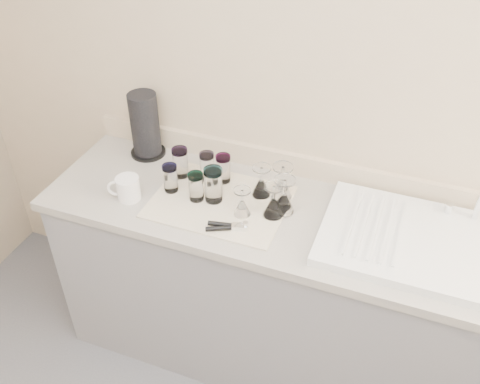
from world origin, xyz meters
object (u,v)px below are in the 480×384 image
at_px(tumbler_magenta, 170,178).
at_px(white_mug, 127,188).
at_px(goblet_front_right, 273,205).
at_px(tumbler_teal, 180,162).
at_px(goblet_back_left, 261,185).
at_px(tumbler_purple, 223,168).
at_px(tumbler_lavender, 213,185).
at_px(paper_towel_roll, 145,126).
at_px(tumbler_cyan, 207,166).
at_px(can_opener, 227,227).
at_px(tumbler_blue, 196,186).
at_px(goblet_front_left, 242,206).
at_px(goblet_back_right, 282,186).
at_px(goblet_extra, 284,200).
at_px(sink_unit, 432,245).

height_order(tumbler_magenta, white_mug, tumbler_magenta).
bearing_deg(white_mug, goblet_front_right, 9.65).
xyz_separation_m(tumbler_teal, goblet_back_left, (0.37, -0.00, -0.02)).
bearing_deg(tumbler_purple, tumbler_lavender, -84.45).
bearing_deg(paper_towel_roll, tumbler_lavender, -27.39).
relative_size(tumbler_cyan, can_opener, 0.80).
relative_size(tumbler_blue, paper_towel_roll, 0.41).
distance_m(tumbler_lavender, paper_towel_roll, 0.49).
relative_size(goblet_back_left, goblet_front_left, 1.14).
xyz_separation_m(tumbler_magenta, tumbler_lavender, (0.19, 0.00, 0.01)).
distance_m(tumbler_lavender, goblet_front_right, 0.26).
bearing_deg(tumbler_lavender, goblet_back_right, 25.30).
relative_size(tumbler_teal, tumbler_lavender, 0.90).
relative_size(tumbler_cyan, white_mug, 0.86).
xyz_separation_m(tumbler_purple, tumbler_lavender, (0.01, -0.14, 0.01)).
relative_size(goblet_front_right, goblet_extra, 0.94).
relative_size(tumbler_teal, goblet_back_right, 0.90).
bearing_deg(white_mug, paper_towel_roll, 104.83).
height_order(goblet_front_left, goblet_extra, goblet_extra).
bearing_deg(goblet_extra, paper_towel_roll, 165.43).
xyz_separation_m(tumbler_teal, tumbler_purple, (0.19, 0.03, -0.00)).
distance_m(goblet_back_right, goblet_extra, 0.09).
bearing_deg(can_opener, paper_towel_roll, 145.94).
relative_size(tumbler_purple, white_mug, 0.86).
bearing_deg(white_mug, goblet_back_right, 20.93).
xyz_separation_m(sink_unit, goblet_back_left, (-0.70, 0.08, 0.04)).
bearing_deg(can_opener, tumbler_lavender, 128.88).
distance_m(white_mug, paper_towel_roll, 0.36).
distance_m(goblet_back_left, goblet_extra, 0.14).
relative_size(tumbler_teal, tumbler_cyan, 1.07).
xyz_separation_m(goblet_back_left, goblet_front_left, (-0.03, -0.15, -0.01)).
xyz_separation_m(sink_unit, goblet_extra, (-0.58, 0.01, 0.04)).
relative_size(can_opener, paper_towel_roll, 0.52).
distance_m(sink_unit, tumbler_lavender, 0.88).
xyz_separation_m(goblet_back_right, paper_towel_roll, (-0.69, 0.10, 0.09)).
relative_size(sink_unit, tumbler_teal, 5.99).
bearing_deg(white_mug, tumbler_lavender, 17.50).
relative_size(white_mug, paper_towel_roll, 0.49).
distance_m(tumbler_purple, paper_towel_roll, 0.43).
relative_size(tumbler_purple, can_opener, 0.80).
relative_size(tumbler_lavender, goblet_extra, 0.99).
bearing_deg(tumbler_cyan, tumbler_blue, -83.58).
height_order(tumbler_lavender, paper_towel_roll, paper_towel_roll).
relative_size(tumbler_teal, tumbler_magenta, 1.10).
height_order(tumbler_blue, goblet_back_left, goblet_back_left).
distance_m(sink_unit, goblet_front_left, 0.73).
bearing_deg(tumbler_cyan, white_mug, -137.37).
bearing_deg(tumbler_magenta, sink_unit, 1.67).
bearing_deg(sink_unit, tumbler_teal, 175.74).
height_order(goblet_back_left, goblet_extra, goblet_extra).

